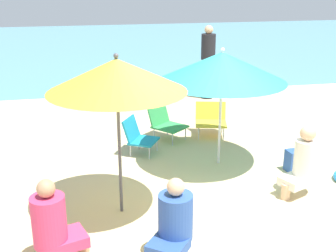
{
  "coord_description": "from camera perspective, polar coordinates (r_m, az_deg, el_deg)",
  "views": [
    {
      "loc": [
        -1.97,
        -5.09,
        2.83
      ],
      "look_at": [
        -0.7,
        1.02,
        0.7
      ],
      "focal_mm": 47.78,
      "sensor_mm": 36.0,
      "label": 1
    }
  ],
  "objects": [
    {
      "name": "ground_plane",
      "position": [
        6.15,
        8.44,
        -8.78
      ],
      "size": [
        40.0,
        40.0,
        0.0
      ],
      "primitive_type": "plane",
      "color": "#D3BC8C"
    },
    {
      "name": "sea_water",
      "position": [
        19.03,
        -5.76,
        10.21
      ],
      "size": [
        40.0,
        16.0,
        0.01
      ],
      "primitive_type": "cube",
      "color": "#5693A3",
      "rests_on": "ground_plane"
    },
    {
      "name": "umbrella_teal",
      "position": [
        6.66,
        6.91,
        7.5
      ],
      "size": [
        1.92,
        1.92,
        1.82
      ],
      "color": "silver",
      "rests_on": "ground_plane"
    },
    {
      "name": "umbrella_yellow",
      "position": [
        5.13,
        -6.56,
        6.44
      ],
      "size": [
        1.62,
        1.62,
        1.99
      ],
      "color": "#4C4C51",
      "rests_on": "ground_plane"
    },
    {
      "name": "beach_chair_a",
      "position": [
        7.36,
        -3.85,
        -1.21
      ],
      "size": [
        0.66,
        0.65,
        0.6
      ],
      "rotation": [
        0.0,
        0.0,
        -0.52
      ],
      "color": "teal",
      "rests_on": "ground_plane"
    },
    {
      "name": "beach_chair_b",
      "position": [
        7.99,
        -0.46,
        0.72
      ],
      "size": [
        0.76,
        0.78,
        0.69
      ],
      "rotation": [
        0.0,
        0.0,
        -0.87
      ],
      "color": "#33934C",
      "rests_on": "ground_plane"
    },
    {
      "name": "beach_chair_c",
      "position": [
        8.25,
        5.47,
        0.98
      ],
      "size": [
        0.68,
        0.68,
        0.58
      ],
      "rotation": [
        0.0,
        0.0,
        -1.82
      ],
      "color": "gold",
      "rests_on": "ground_plane"
    },
    {
      "name": "person_a",
      "position": [
        4.64,
        0.74,
        -12.1
      ],
      "size": [
        0.54,
        0.58,
        0.91
      ],
      "rotation": [
        0.0,
        0.0,
        4.07
      ],
      "color": "#2D519E",
      "rests_on": "ground_plane"
    },
    {
      "name": "person_b",
      "position": [
        6.22,
        16.82,
        -4.35
      ],
      "size": [
        0.54,
        0.44,
        0.96
      ],
      "rotation": [
        0.0,
        0.0,
        3.56
      ],
      "color": "silver",
      "rests_on": "ground_plane"
    },
    {
      "name": "person_c",
      "position": [
        4.77,
        -14.42,
        -11.84
      ],
      "size": [
        0.57,
        0.45,
        0.93
      ],
      "rotation": [
        0.0,
        0.0,
        0.31
      ],
      "color": "#DB3866",
      "rests_on": "ground_plane"
    },
    {
      "name": "person_d",
      "position": [
        10.63,
        5.11,
        8.1
      ],
      "size": [
        0.33,
        0.33,
        1.72
      ],
      "rotation": [
        0.0,
        0.0,
        3.91
      ],
      "color": "black",
      "rests_on": "ground_plane"
    },
    {
      "name": "beach_bag",
      "position": [
        7.0,
        15.69,
        -4.29
      ],
      "size": [
        0.22,
        0.23,
        0.33
      ],
      "primitive_type": "cube",
      "rotation": [
        0.0,
        0.0,
        4.79
      ],
      "color": "#2D519E",
      "rests_on": "ground_plane"
    }
  ]
}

